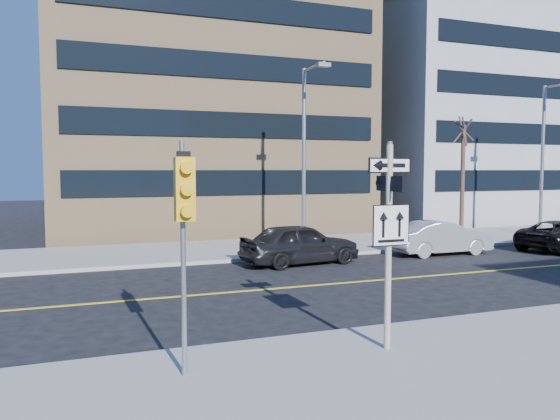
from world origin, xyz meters
name	(u,v)px	position (x,y,z in m)	size (l,w,h in m)	color
ground	(331,323)	(0.00, 0.00, 0.00)	(120.00, 120.00, 0.00)	black
far_sidewalk	(525,234)	(18.00, 12.00, 0.07)	(66.00, 6.00, 0.15)	#99988F
sign_pole	(389,233)	(0.00, -2.51, 2.44)	(0.92, 0.92, 4.06)	white
traffic_signal	(184,209)	(-4.00, -2.66, 3.03)	(0.32, 0.45, 4.00)	gray
parked_car_a	(300,244)	(2.47, 7.79, 0.80)	(4.72, 1.90, 1.61)	black
parked_car_b	(441,238)	(9.10, 7.84, 0.73)	(4.45, 1.55, 1.47)	gray
streetlight_a	(306,145)	(4.00, 10.76, 4.76)	(0.55, 2.25, 8.00)	gray
streetlight_b	(546,149)	(18.00, 10.76, 4.76)	(0.55, 2.25, 8.00)	gray
street_tree_west	(464,133)	(13.00, 11.30, 5.52)	(1.80, 1.80, 6.35)	#3C2C23
building_brick	(194,90)	(2.00, 25.00, 9.00)	(18.00, 18.00, 18.00)	tan
building_grey_mid	(470,122)	(24.00, 24.00, 7.50)	(20.00, 16.00, 15.00)	#96989A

